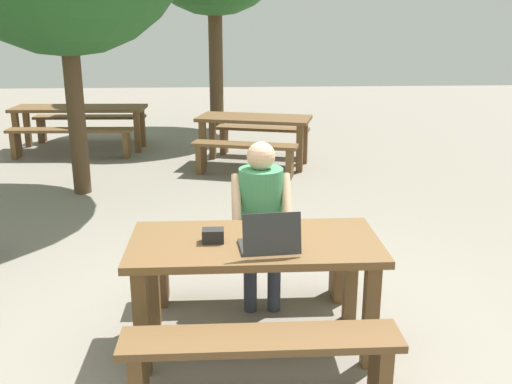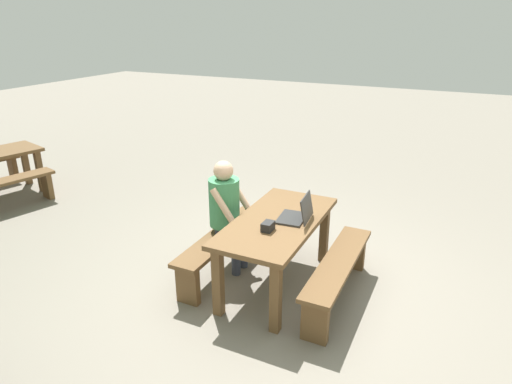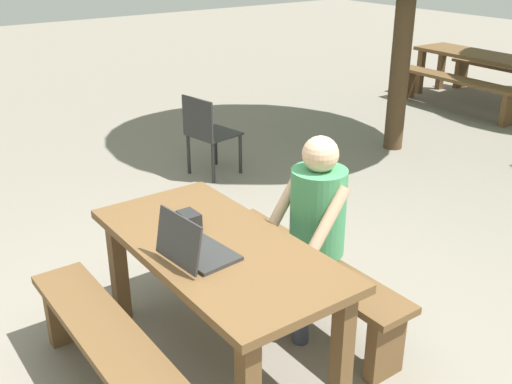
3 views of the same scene
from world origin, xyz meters
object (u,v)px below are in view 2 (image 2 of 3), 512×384
(small_pouch, at_px, (268,226))
(picnic_table_front, at_px, (277,231))
(laptop, at_px, (298,214))
(person_seated, at_px, (227,207))

(small_pouch, bearing_deg, picnic_table_front, 3.43)
(picnic_table_front, height_order, small_pouch, small_pouch)
(picnic_table_front, relative_size, small_pouch, 11.67)
(laptop, relative_size, person_seated, 0.30)
(picnic_table_front, bearing_deg, small_pouch, -176.57)
(picnic_table_front, distance_m, small_pouch, 0.32)
(picnic_table_front, relative_size, laptop, 4.28)
(laptop, distance_m, person_seated, 0.82)
(laptop, height_order, small_pouch, laptop)
(laptop, bearing_deg, small_pouch, -31.74)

